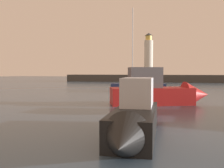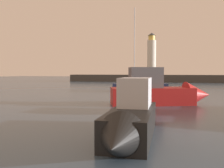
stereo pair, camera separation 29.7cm
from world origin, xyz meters
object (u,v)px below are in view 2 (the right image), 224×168
motorboat_0 (163,93)px  motorboat_3 (130,119)px  lighthouse (152,55)px  sailboat_moored (140,87)px

motorboat_0 → motorboat_3: bearing=-92.1°
lighthouse → motorboat_3: 60.61m
lighthouse → motorboat_3: size_ratio=1.79×
motorboat_0 → sailboat_moored: size_ratio=0.75×
lighthouse → sailboat_moored: (2.80, -35.11, -7.17)m
lighthouse → motorboat_0: 49.32m
sailboat_moored → lighthouse: bearing=94.6°
sailboat_moored → motorboat_0: bearing=-71.5°
lighthouse → motorboat_0: size_ratio=1.34×
lighthouse → sailboat_moored: 35.94m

